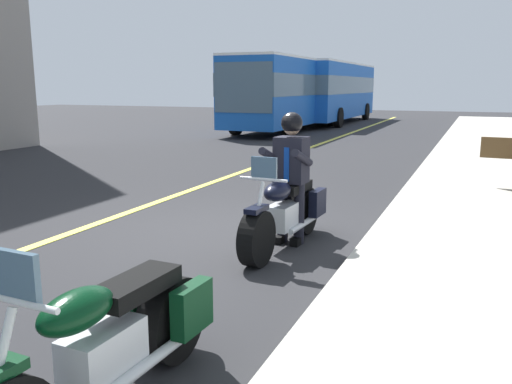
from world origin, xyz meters
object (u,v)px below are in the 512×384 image
object	(u,v)px
motorcycle_main	(285,213)
motorcycle_parked	(108,344)
bus_far	(291,90)
rider_main	(291,166)
bus_near	(332,89)

from	to	relation	value
motorcycle_main	motorcycle_parked	xyz separation A→B (m)	(3.80, 0.17, 0.00)
motorcycle_main	bus_far	world-z (taller)	bus_far
motorcycle_main	motorcycle_parked	bearing A→B (deg)	2.52
motorcycle_main	rider_main	bearing A→B (deg)	177.96
rider_main	bus_near	xyz separation A→B (m)	(-23.10, -5.55, 0.84)
rider_main	bus_near	distance (m)	23.78
bus_far	motorcycle_main	bearing A→B (deg)	18.99
bus_far	bus_near	bearing A→B (deg)	173.66
motorcycle_parked	rider_main	bearing A→B (deg)	-177.70
bus_far	rider_main	bearing A→B (deg)	19.20
rider_main	bus_far	xyz separation A→B (m)	(-17.68, -6.16, 0.84)
rider_main	motorcycle_parked	bearing A→B (deg)	2.30
bus_near	rider_main	bearing A→B (deg)	13.52
rider_main	bus_far	bearing A→B (deg)	-160.80
motorcycle_main	rider_main	xyz separation A→B (m)	(-0.19, 0.01, 0.58)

